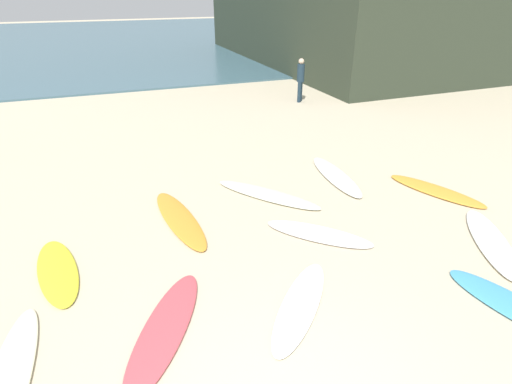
% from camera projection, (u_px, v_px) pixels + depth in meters
% --- Properties ---
extents(ocean_water, '(120.00, 40.00, 0.08)m').
position_uv_depth(ocean_water, '(110.00, 39.00, 33.86)').
color(ocean_water, '#426675').
rests_on(ocean_water, ground_plane).
extents(surfboard_0, '(1.80, 1.78, 0.08)m').
position_uv_depth(surfboard_0, '(318.00, 234.00, 7.32)').
color(surfboard_0, white).
rests_on(surfboard_0, ground_plane).
extents(surfboard_1, '(0.86, 2.51, 0.07)m').
position_uv_depth(surfboard_1, '(180.00, 219.00, 7.79)').
color(surfboard_1, gold).
rests_on(surfboard_1, ground_plane).
extents(surfboard_2, '(1.96, 2.30, 0.08)m').
position_uv_depth(surfboard_2, '(267.00, 194.00, 8.69)').
color(surfboard_2, silver).
rests_on(surfboard_2, ground_plane).
extents(surfboard_3, '(1.61, 2.20, 0.07)m').
position_uv_depth(surfboard_3, '(165.00, 328.00, 5.31)').
color(surfboard_3, '#D44C55').
rests_on(surfboard_3, ground_plane).
extents(surfboard_5, '(1.63, 2.22, 0.08)m').
position_uv_depth(surfboard_5, '(491.00, 241.00, 7.10)').
color(surfboard_5, white).
rests_on(surfboard_5, ground_plane).
extents(surfboard_7, '(0.88, 1.98, 0.06)m').
position_uv_depth(surfboard_7, '(57.00, 271.00, 6.37)').
color(surfboard_7, yellow).
rests_on(surfboard_7, ground_plane).
extents(surfboard_8, '(1.72, 1.82, 0.09)m').
position_uv_depth(surfboard_8, '(300.00, 305.00, 5.68)').
color(surfboard_8, white).
rests_on(surfboard_8, ground_plane).
extents(surfboard_9, '(1.34, 2.22, 0.06)m').
position_uv_depth(surfboard_9, '(436.00, 191.00, 8.88)').
color(surfboard_9, '#F3A336').
rests_on(surfboard_9, ground_plane).
extents(surfboard_10, '(0.77, 2.40, 0.09)m').
position_uv_depth(surfboard_10, '(336.00, 176.00, 9.53)').
color(surfboard_10, silver).
rests_on(surfboard_10, ground_plane).
extents(beachgoer_near, '(0.39, 0.39, 1.63)m').
position_uv_depth(beachgoer_near, '(301.00, 78.00, 15.39)').
color(beachgoer_near, '#1E3342').
rests_on(beachgoer_near, ground_plane).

